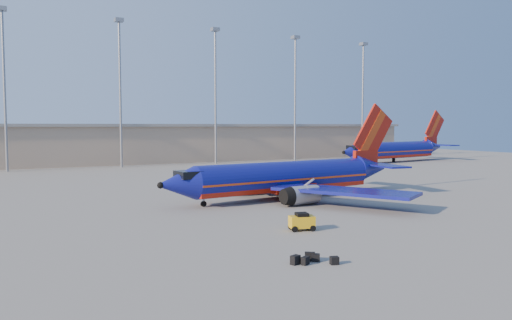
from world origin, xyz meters
The scene contains 7 objects.
ground centered at (0.00, 0.00, 0.00)m, with size 220.00×220.00×0.00m, color slate.
terminal_building centered at (10.00, 58.00, 4.32)m, with size 122.00×16.00×8.50m.
light_mast_row centered at (5.00, 46.00, 17.55)m, with size 101.60×1.60×28.65m.
aircraft_main centered at (2.15, -4.47, 2.34)m, with size 32.31×30.97×10.94m.
aircraft_second centered at (52.66, 31.52, 2.72)m, with size 34.84×13.48×11.84m.
baggage_tug centered at (-6.22, -19.67, 0.72)m, with size 2.18×1.65×1.39m.
luggage_pile centered at (-10.82, -27.69, 0.25)m, with size 2.65×1.88×0.54m.
Camera 1 is at (-27.48, -51.91, 8.21)m, focal length 35.00 mm.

